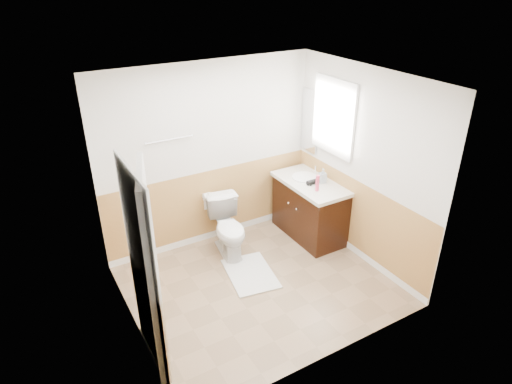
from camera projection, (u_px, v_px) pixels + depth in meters
floor at (259, 285)px, 5.48m from camera, size 3.00×3.00×0.00m
ceiling at (260, 81)px, 4.35m from camera, size 3.00×3.00×0.00m
wall_back at (210, 156)px, 5.92m from camera, size 3.00×0.00×3.00m
wall_front at (335, 253)px, 3.92m from camera, size 3.00×0.00×3.00m
wall_left at (124, 231)px, 4.24m from camera, size 0.00×3.00×3.00m
wall_right at (362, 167)px, 5.59m from camera, size 0.00×3.00×3.00m
wainscot_back at (212, 206)px, 6.25m from camera, size 3.00×0.00×3.00m
wainscot_front at (328, 318)px, 4.27m from camera, size 3.00×0.00×3.00m
wainscot_left at (135, 293)px, 4.59m from camera, size 0.00×2.60×2.60m
wainscot_right at (356, 219)px, 5.93m from camera, size 0.00×2.60×2.60m
toilet at (229, 228)px, 5.95m from camera, size 0.55×0.81×0.76m
bath_mat at (250, 274)px, 5.67m from camera, size 0.68×0.88×0.02m
vanity_cabinet at (309, 210)px, 6.34m from camera, size 0.55×1.10×0.80m
vanity_knob_left at (297, 209)px, 6.06m from camera, size 0.03×0.03×0.03m
vanity_knob_right at (288, 203)px, 6.22m from camera, size 0.03×0.03×0.03m
countertop at (311, 184)px, 6.15m from camera, size 0.60×1.15×0.05m
sink_basin at (305, 177)px, 6.25m from camera, size 0.36×0.36×0.02m
faucet at (315, 171)px, 6.31m from camera, size 0.02×0.02×0.14m
lotion_bottle at (317, 183)px, 5.85m from camera, size 0.05×0.05×0.22m
soap_dispenser at (323, 176)px, 6.08m from camera, size 0.12×0.12×0.20m
hair_dryer_body at (312, 182)px, 6.05m from camera, size 0.14×0.07×0.07m
hair_dryer_handle at (311, 185)px, 6.03m from camera, size 0.03×0.03×0.07m
mirror_panel at (310, 121)px, 6.29m from camera, size 0.02×0.35×0.90m
window_frame at (334, 117)px, 5.81m from camera, size 0.04×0.80×1.00m
window_glass at (335, 117)px, 5.81m from camera, size 0.01×0.70×0.90m
door at (152, 273)px, 4.04m from camera, size 0.29×0.78×2.04m
door_frame at (144, 274)px, 4.01m from camera, size 0.02×0.92×2.10m
door_knob at (148, 259)px, 4.36m from camera, size 0.06×0.06×0.06m
towel_bar at (169, 140)px, 5.47m from camera, size 0.62×0.02×0.02m
tp_holder_bar at (207, 197)px, 6.07m from camera, size 0.14×0.02×0.02m
tp_roll at (207, 197)px, 6.07m from camera, size 0.10×0.11×0.11m
tp_sheet at (207, 204)px, 6.12m from camera, size 0.10×0.01×0.16m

